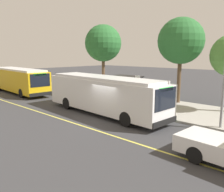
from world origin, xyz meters
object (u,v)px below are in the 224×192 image
Objects in this scene: transit_bus_second at (19,80)px; pedestrian_commuter at (144,96)px; transit_bus_main at (104,94)px; waiting_bench at (130,97)px; route_sign_post at (137,87)px.

transit_bus_second is 16.34m from pedestrian_commuter.
transit_bus_main is at bearing -0.63° from transit_bus_second.
transit_bus_main is 4.77m from waiting_bench.
transit_bus_second is at bearing 179.37° from transit_bus_main.
transit_bus_second and route_sign_post have the same top height.
transit_bus_main is 7.20× the size of waiting_bench.
waiting_bench is 0.95× the size of pedestrian_commuter.
transit_bus_second is at bearing -170.90° from route_sign_post.
transit_bus_second reaches higher than pedestrian_commuter.
pedestrian_commuter is at bearing 88.98° from route_sign_post.
transit_bus_second is at bearing -167.85° from pedestrian_commuter.
route_sign_post is at bearing -38.75° from waiting_bench.
pedestrian_commuter is (0.02, 0.88, -0.84)m from route_sign_post.
route_sign_post is 1.22m from pedestrian_commuter.
transit_bus_main is 3.00m from route_sign_post.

